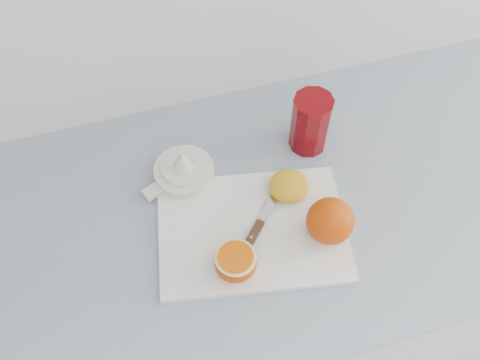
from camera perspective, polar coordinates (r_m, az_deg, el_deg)
The scene contains 8 objects.
counter at distance 1.44m, azimuth 0.76°, elevation -12.06°, with size 2.51×0.64×0.89m.
cutting_board at distance 1.01m, azimuth 1.32°, elevation -5.35°, with size 0.35×0.25×0.01m, color white.
whole_orange at distance 0.97m, azimuth 9.59°, elevation -4.34°, with size 0.09×0.09×0.09m.
half_orange at distance 0.94m, azimuth -0.47°, elevation -8.76°, with size 0.07×0.07×0.05m.
squeezed_shell at distance 1.04m, azimuth 5.24°, elevation -0.63°, with size 0.08×0.08×0.03m.
paring_knife at distance 0.99m, azimuth 1.64°, elevation -5.54°, with size 0.14×0.15×0.01m.
citrus_juicer at distance 1.06m, azimuth -6.06°, elevation 0.95°, with size 0.15×0.12×0.08m.
red_tumbler at distance 1.09m, azimuth 7.49°, elevation 5.89°, with size 0.08×0.08×0.13m.
Camera 1 is at (-0.23, 1.19, 1.78)m, focal length 40.00 mm.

